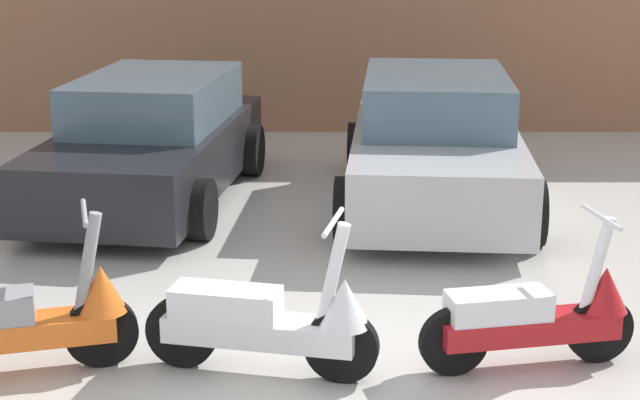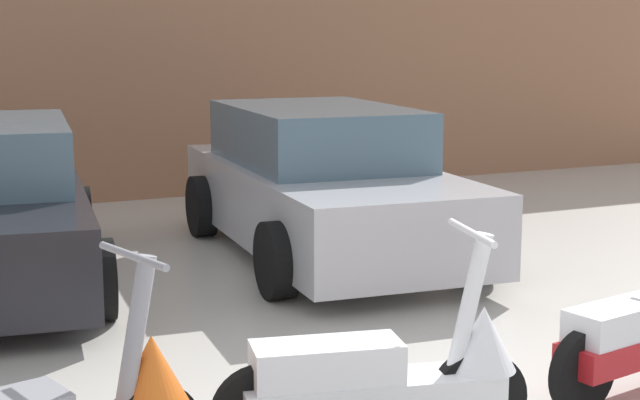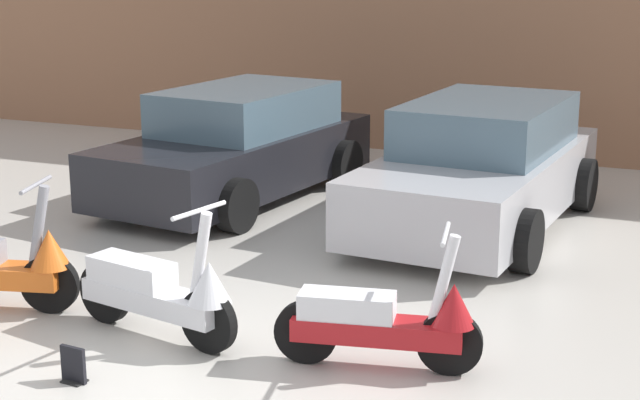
% 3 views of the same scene
% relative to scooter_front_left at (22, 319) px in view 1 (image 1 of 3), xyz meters
% --- Properties ---
extents(scooter_front_left, '(1.53, 0.70, 1.09)m').
position_rel_scooter_front_left_xyz_m(scooter_front_left, '(0.00, 0.00, 0.00)').
color(scooter_front_left, black).
rests_on(scooter_front_left, ground_plane).
extents(scooter_front_right, '(1.55, 0.66, 1.09)m').
position_rel_scooter_front_left_xyz_m(scooter_front_right, '(1.59, -0.01, 0.00)').
color(scooter_front_right, black).
rests_on(scooter_front_right, ground_plane).
extents(scooter_front_center, '(1.47, 0.61, 1.04)m').
position_rel_scooter_front_left_xyz_m(scooter_front_center, '(3.35, 0.10, -0.02)').
color(scooter_front_center, black).
rests_on(scooter_front_center, ground_plane).
extents(car_rear_left, '(2.24, 4.01, 1.30)m').
position_rel_scooter_front_left_xyz_m(car_rear_left, '(0.15, 4.13, 0.24)').
color(car_rear_left, black).
rests_on(car_rear_left, ground_plane).
extents(car_rear_center, '(2.15, 4.06, 1.34)m').
position_rel_scooter_front_left_xyz_m(car_rear_center, '(3.10, 3.98, 0.25)').
color(car_rear_center, '#B7B7BC').
rests_on(car_rear_center, ground_plane).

